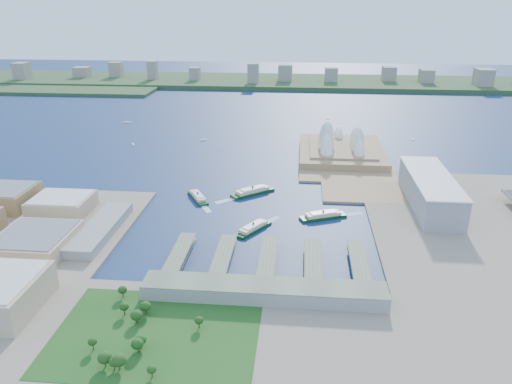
# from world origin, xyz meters

# --- Properties ---
(ground) EXTENTS (3000.00, 3000.00, 0.00)m
(ground) POSITION_xyz_m (0.00, 0.00, 0.00)
(ground) COLOR #101C4C
(ground) RESTS_ON ground
(south_land) EXTENTS (720.00, 180.00, 3.00)m
(south_land) POSITION_xyz_m (0.00, -210.00, 1.50)
(south_land) COLOR gray
(south_land) RESTS_ON ground
(east_land) EXTENTS (240.00, 500.00, 3.00)m
(east_land) POSITION_xyz_m (240.00, -50.00, 1.50)
(east_land) COLOR gray
(east_land) RESTS_ON ground
(peninsula) EXTENTS (135.00, 220.00, 3.00)m
(peninsula) POSITION_xyz_m (107.50, 260.00, 1.50)
(peninsula) COLOR #947651
(peninsula) RESTS_ON ground
(far_shore) EXTENTS (2200.00, 260.00, 12.00)m
(far_shore) POSITION_xyz_m (0.00, 980.00, 6.00)
(far_shore) COLOR #2D4926
(far_shore) RESTS_ON ground
(opera_house) EXTENTS (134.00, 180.00, 58.00)m
(opera_house) POSITION_xyz_m (105.00, 280.00, 32.00)
(opera_house) COLOR white
(opera_house) RESTS_ON peninsula
(toaster_building) EXTENTS (45.00, 155.00, 35.00)m
(toaster_building) POSITION_xyz_m (195.00, 80.00, 20.50)
(toaster_building) COLOR gray
(toaster_building) RESTS_ON east_land
(west_buildings) EXTENTS (200.00, 280.00, 27.00)m
(west_buildings) POSITION_xyz_m (-250.00, -70.00, 16.50)
(west_buildings) COLOR olive
(west_buildings) RESTS_ON west_land
(ferry_wharves) EXTENTS (184.00, 90.00, 9.30)m
(ferry_wharves) POSITION_xyz_m (14.00, -75.00, 4.65)
(ferry_wharves) COLOR #5B684E
(ferry_wharves) RESTS_ON ground
(terminal_building) EXTENTS (200.00, 28.00, 12.00)m
(terminal_building) POSITION_xyz_m (15.00, -135.00, 9.00)
(terminal_building) COLOR gray
(terminal_building) RESTS_ON south_land
(park) EXTENTS (150.00, 110.00, 16.00)m
(park) POSITION_xyz_m (-60.00, -190.00, 11.00)
(park) COLOR #194714
(park) RESTS_ON south_land
(far_skyline) EXTENTS (1900.00, 140.00, 55.00)m
(far_skyline) POSITION_xyz_m (0.00, 960.00, 39.50)
(far_skyline) COLOR gray
(far_skyline) RESTS_ON far_shore
(ferry_a) EXTENTS (34.37, 49.16, 9.29)m
(ferry_a) POSITION_xyz_m (-84.10, 79.95, 4.64)
(ferry_a) COLOR #0E3817
(ferry_a) RESTS_ON ground
(ferry_b) EXTENTS (54.83, 48.41, 11.06)m
(ferry_b) POSITION_xyz_m (-18.07, 103.39, 5.53)
(ferry_b) COLOR #0E3817
(ferry_b) RESTS_ON ground
(ferry_c) EXTENTS (37.71, 48.85, 9.44)m
(ferry_c) POSITION_xyz_m (-6.67, -2.79, 4.72)
(ferry_c) COLOR #0E3817
(ferry_c) RESTS_ON ground
(ferry_d) EXTENTS (54.75, 33.51, 10.15)m
(ferry_d) POSITION_xyz_m (68.91, 36.37, 5.07)
(ferry_d) COLOR #0E3817
(ferry_d) RESTS_ON ground
(boat_a) EXTENTS (8.79, 13.32, 2.55)m
(boat_a) POSITION_xyz_m (-243.70, 311.38, 1.27)
(boat_a) COLOR white
(boat_a) RESTS_ON ground
(boat_b) EXTENTS (11.01, 7.82, 2.82)m
(boat_b) POSITION_xyz_m (-129.34, 349.28, 1.41)
(boat_b) COLOR white
(boat_b) RESTS_ON ground
(boat_c) EXTENTS (4.67, 11.38, 2.49)m
(boat_c) POSITION_xyz_m (237.28, 389.43, 1.24)
(boat_c) COLOR white
(boat_c) RESTS_ON ground
(boat_d) EXTENTS (17.38, 6.20, 2.87)m
(boat_d) POSITION_xyz_m (-307.04, 466.73, 1.44)
(boat_d) COLOR white
(boat_d) RESTS_ON ground
(boat_e) EXTENTS (4.59, 10.22, 2.42)m
(boat_e) POSITION_xyz_m (94.69, 536.50, 1.21)
(boat_e) COLOR white
(boat_e) RESTS_ON ground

